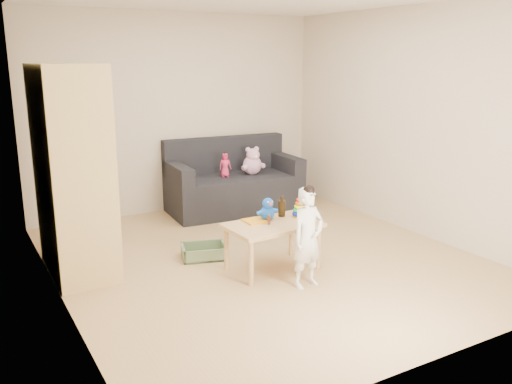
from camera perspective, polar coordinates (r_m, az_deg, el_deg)
room at (r=5.32m, az=0.88°, el=6.18°), size 4.50×4.50×4.50m
wardrobe at (r=5.35m, az=-18.76°, el=2.07°), size 0.55×1.10×1.97m
sofa at (r=7.31m, az=-2.31°, el=-0.12°), size 1.79×0.99×0.49m
play_table at (r=5.30m, az=1.75°, el=-5.75°), size 0.92×0.60×0.47m
storage_bin at (r=5.67m, az=-5.49°, el=-6.23°), size 0.53×0.45×0.13m
toddler at (r=4.86m, az=5.47°, el=-4.98°), size 0.35×0.26×0.89m
pink_bear at (r=7.29m, az=-0.40°, el=3.09°), size 0.32×0.28×0.32m
doll at (r=7.14m, az=-3.26°, el=2.82°), size 0.18×0.13×0.31m
ring_stacker at (r=5.42m, az=4.72°, el=-1.87°), size 0.17×0.17×0.20m
brown_bottle at (r=5.43m, az=2.74°, el=-1.67°), size 0.07×0.07×0.21m
blue_plush at (r=5.30m, az=1.21°, el=-1.76°), size 0.21×0.17×0.23m
wooden_figure at (r=5.18m, az=1.38°, el=-2.90°), size 0.05×0.04×0.10m
yellow_book at (r=5.27m, az=-0.06°, el=-3.06°), size 0.21×0.21×0.02m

